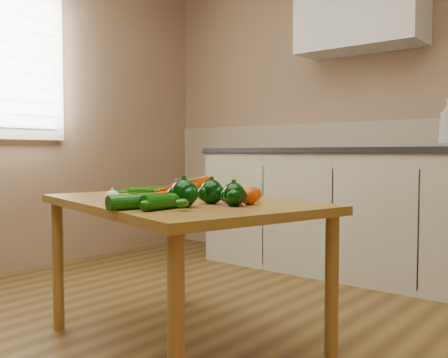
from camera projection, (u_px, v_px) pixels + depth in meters
room at (142, 51)px, 1.88m from camera, size 4.04×5.04×2.64m
counter_run at (393, 213)px, 3.34m from camera, size 2.84×0.64×1.14m
table at (178, 216)px, 2.15m from camera, size 1.40×1.08×0.66m
soap_bottle_a at (448, 123)px, 3.15m from camera, size 0.16×0.16×0.31m
carrot_bunch at (170, 191)px, 2.19m from camera, size 0.27×0.23×0.06m
leafy_greens at (189, 183)px, 2.59m from camera, size 0.18×0.16×0.09m
garlic_bulb at (112, 196)px, 2.04m from camera, size 0.06×0.06×0.05m
pepper_a at (211, 192)px, 1.96m from camera, size 0.09×0.09×0.09m
pepper_b at (234, 195)px, 1.88m from camera, size 0.09×0.09×0.09m
pepper_c at (184, 193)px, 1.85m from camera, size 0.10×0.10×0.10m
tomato_a at (237, 193)px, 2.07m from camera, size 0.07×0.07×0.07m
tomato_b at (254, 194)px, 2.07m from camera, size 0.07×0.07×0.06m
tomato_c at (249, 196)px, 1.93m from camera, size 0.07×0.07×0.07m
zucchini_a at (163, 201)px, 1.77m from camera, size 0.06×0.18×0.06m
zucchini_b at (133, 202)px, 1.77m from camera, size 0.10×0.20×0.05m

